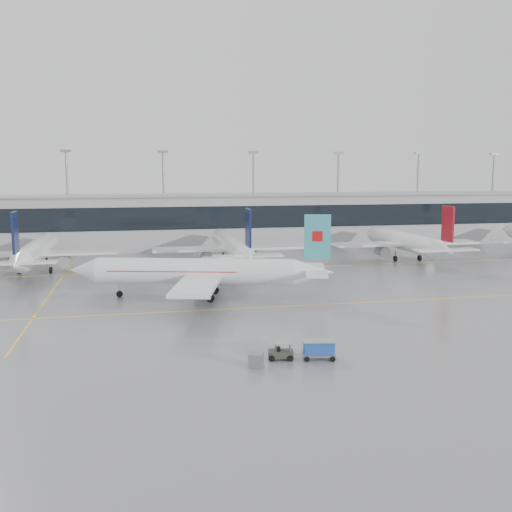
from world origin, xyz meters
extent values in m
plane|color=gray|center=(0.00, 0.00, 0.00)|extent=(320.00, 320.00, 0.00)
cube|color=yellow|center=(0.00, 0.00, 0.01)|extent=(120.00, 0.25, 0.01)
cube|color=yellow|center=(0.00, 30.00, 0.01)|extent=(120.00, 0.25, 0.01)
cube|color=yellow|center=(-30.00, 15.00, 0.01)|extent=(0.25, 60.00, 0.01)
cube|color=#A09FA3|center=(0.00, 62.00, 6.00)|extent=(180.00, 15.00, 12.00)
cube|color=black|center=(0.00, 54.45, 7.50)|extent=(180.00, 0.20, 5.00)
cube|color=gray|center=(0.00, 62.00, 12.20)|extent=(182.00, 16.00, 0.40)
cylinder|color=gray|center=(-33.00, 68.00, 11.00)|extent=(0.50, 0.50, 22.00)
cube|color=gray|center=(-33.00, 68.00, 22.30)|extent=(2.40, 1.00, 0.60)
cylinder|color=gray|center=(-11.00, 68.00, 11.00)|extent=(0.50, 0.50, 22.00)
cube|color=gray|center=(-11.00, 68.00, 22.30)|extent=(2.40, 1.00, 0.60)
cylinder|color=gray|center=(11.00, 68.00, 11.00)|extent=(0.50, 0.50, 22.00)
cube|color=gray|center=(11.00, 68.00, 22.30)|extent=(2.40, 1.00, 0.60)
cylinder|color=gray|center=(33.00, 68.00, 11.00)|extent=(0.50, 0.50, 22.00)
cube|color=gray|center=(33.00, 68.00, 22.30)|extent=(2.40, 1.00, 0.60)
cylinder|color=gray|center=(55.00, 68.00, 11.00)|extent=(0.50, 0.50, 22.00)
cube|color=gray|center=(55.00, 68.00, 22.30)|extent=(2.40, 1.00, 0.60)
cylinder|color=gray|center=(77.00, 68.00, 11.00)|extent=(0.50, 0.50, 22.00)
cube|color=gray|center=(77.00, 68.00, 22.30)|extent=(2.40, 1.00, 0.60)
cylinder|color=white|center=(-9.66, 7.44, 3.82)|extent=(27.52, 10.41, 3.61)
cone|color=white|center=(-24.90, 11.40, 3.82)|extent=(4.78, 4.50, 3.61)
cone|color=white|center=(6.35, 3.27, 3.82)|extent=(6.33, 4.90, 3.61)
cube|color=white|center=(-8.21, 7.06, 3.42)|extent=(12.33, 30.08, 0.45)
cube|color=white|center=(6.55, 3.22, 4.12)|extent=(5.59, 11.79, 0.25)
cube|color=teal|center=(6.74, 3.17, 8.70)|extent=(3.57, 1.24, 6.15)
cylinder|color=#A1A1A1|center=(-9.90, 2.54, 1.92)|extent=(4.01, 2.94, 2.10)
cylinder|color=#A1A1A1|center=(-7.49, 11.83, 1.92)|extent=(4.01, 2.94, 2.10)
cylinder|color=gray|center=(-20.06, 10.14, 1.23)|extent=(0.20, 0.20, 1.57)
cylinder|color=black|center=(-20.06, 10.14, 0.45)|extent=(0.95, 0.52, 0.90)
cylinder|color=gray|center=(-7.90, 4.29, 1.33)|extent=(0.24, 0.24, 1.57)
cylinder|color=black|center=(-7.90, 4.29, 0.55)|extent=(1.18, 0.71, 1.10)
cylinder|color=gray|center=(-6.59, 9.32, 1.33)|extent=(0.24, 0.24, 1.57)
cylinder|color=black|center=(-6.59, 9.32, 0.55)|extent=(1.18, 0.71, 1.10)
cube|color=#B70F0F|center=(6.74, 3.17, 8.82)|extent=(1.47, 0.79, 1.40)
cube|color=#B70F0F|center=(-12.57, 8.19, 4.02)|extent=(18.34, 8.05, 0.12)
cylinder|color=white|center=(-35.00, 35.00, 3.80)|extent=(3.59, 27.36, 3.59)
cone|color=white|center=(-35.00, 50.68, 3.80)|extent=(3.59, 4.00, 3.59)
cone|color=white|center=(-35.00, 18.52, 3.80)|extent=(3.59, 5.60, 3.59)
cube|color=white|center=(-35.00, 33.50, 3.40)|extent=(29.64, 5.00, 0.45)
cube|color=white|center=(-35.00, 18.32, 4.10)|extent=(11.40, 2.80, 0.25)
cube|color=#0F163E|center=(-35.00, 18.12, 8.66)|extent=(0.35, 3.60, 6.12)
cylinder|color=#A1A1A1|center=(-39.80, 34.00, 1.90)|extent=(2.10, 3.60, 2.10)
cylinder|color=#A1A1A1|center=(-30.20, 34.00, 1.90)|extent=(2.10, 3.60, 2.10)
cylinder|color=gray|center=(-35.00, 45.68, 1.23)|extent=(0.20, 0.20, 1.56)
cylinder|color=black|center=(-35.00, 45.68, 0.45)|extent=(0.30, 0.90, 0.90)
cylinder|color=gray|center=(-37.60, 32.50, 1.33)|extent=(0.24, 0.24, 1.56)
cylinder|color=black|center=(-37.60, 32.50, 0.55)|extent=(0.45, 1.10, 1.10)
cylinder|color=gray|center=(-32.40, 32.50, 1.33)|extent=(0.24, 0.24, 1.56)
cylinder|color=black|center=(-32.40, 32.50, 0.55)|extent=(0.45, 1.10, 1.10)
cylinder|color=white|center=(0.00, 35.00, 3.80)|extent=(3.59, 27.36, 3.59)
cone|color=white|center=(0.00, 50.68, 3.80)|extent=(3.59, 4.00, 3.59)
cone|color=white|center=(0.00, 18.52, 3.80)|extent=(3.59, 5.60, 3.59)
cube|color=white|center=(0.00, 33.50, 3.40)|extent=(29.64, 5.00, 0.45)
cube|color=white|center=(0.00, 18.32, 4.10)|extent=(11.40, 2.80, 0.25)
cube|color=#0F163E|center=(0.00, 18.12, 8.66)|extent=(0.35, 3.60, 6.12)
cylinder|color=#A1A1A1|center=(-4.80, 34.00, 1.90)|extent=(2.10, 3.60, 2.10)
cylinder|color=#A1A1A1|center=(4.80, 34.00, 1.90)|extent=(2.10, 3.60, 2.10)
cylinder|color=gray|center=(0.00, 45.68, 1.23)|extent=(0.20, 0.20, 1.56)
cylinder|color=black|center=(0.00, 45.68, 0.45)|extent=(0.30, 0.90, 0.90)
cylinder|color=gray|center=(-2.60, 32.50, 1.33)|extent=(0.24, 0.24, 1.56)
cylinder|color=black|center=(-2.60, 32.50, 0.55)|extent=(0.45, 1.10, 1.10)
cylinder|color=gray|center=(2.60, 32.50, 1.33)|extent=(0.24, 0.24, 1.56)
cylinder|color=black|center=(2.60, 32.50, 0.55)|extent=(0.45, 1.10, 1.10)
cylinder|color=white|center=(35.00, 35.00, 3.80)|extent=(3.59, 27.36, 3.59)
cone|color=white|center=(35.00, 50.68, 3.80)|extent=(3.59, 4.00, 3.59)
cone|color=white|center=(35.00, 18.52, 3.80)|extent=(3.59, 5.60, 3.59)
cube|color=white|center=(35.00, 33.50, 3.40)|extent=(29.64, 5.00, 0.45)
cube|color=white|center=(35.00, 18.32, 4.10)|extent=(11.40, 2.80, 0.25)
cube|color=maroon|center=(35.00, 18.12, 8.66)|extent=(0.35, 3.60, 6.12)
cylinder|color=#A1A1A1|center=(30.20, 34.00, 1.90)|extent=(2.10, 3.60, 2.10)
cylinder|color=#A1A1A1|center=(39.80, 34.00, 1.90)|extent=(2.10, 3.60, 2.10)
cylinder|color=gray|center=(35.00, 45.68, 1.23)|extent=(0.20, 0.20, 1.56)
cylinder|color=black|center=(35.00, 45.68, 0.45)|extent=(0.30, 0.90, 0.90)
cylinder|color=gray|center=(32.40, 32.50, 1.33)|extent=(0.24, 0.24, 1.56)
cylinder|color=black|center=(32.40, 32.50, 0.55)|extent=(0.45, 1.10, 1.10)
cylinder|color=gray|center=(37.60, 32.50, 1.33)|extent=(0.24, 0.24, 1.56)
cylinder|color=black|center=(37.60, 32.50, 0.55)|extent=(0.45, 1.10, 1.10)
cone|color=white|center=(70.00, 50.68, 3.80)|extent=(3.59, 4.00, 3.59)
cube|color=#31352C|center=(-4.41, -20.69, 0.53)|extent=(2.52, 1.67, 0.68)
cube|color=gray|center=(-4.22, -20.72, 1.66)|extent=(2.04, 1.58, 0.06)
cube|color=black|center=(-4.70, -20.63, 0.97)|extent=(0.62, 0.85, 0.39)
cylinder|color=gray|center=(-2.70, -21.01, 0.48)|extent=(1.15, 0.29, 0.08)
cylinder|color=gray|center=(-4.99, -21.12, 1.21)|extent=(0.08, 0.08, 0.87)
cylinder|color=gray|center=(-4.79, -20.07, 1.21)|extent=(0.08, 0.08, 0.87)
cylinder|color=gray|center=(-3.66, -21.37, 1.21)|extent=(0.08, 0.08, 0.87)
cylinder|color=gray|center=(-3.46, -20.33, 1.21)|extent=(0.08, 0.08, 0.87)
cylinder|color=black|center=(-5.39, -21.14, 0.29)|extent=(0.61, 0.30, 0.58)
cylinder|color=black|center=(-5.15, -19.91, 0.29)|extent=(0.61, 0.30, 0.58)
cylinder|color=black|center=(-3.67, -21.47, 0.29)|extent=(0.61, 0.30, 0.58)
cylinder|color=black|center=(-3.44, -20.23, 0.29)|extent=(0.61, 0.30, 0.58)
cube|color=gray|center=(-0.88, -21.36, 0.45)|extent=(3.26, 2.06, 0.18)
cube|color=#1D49A1|center=(-0.88, -21.36, 1.16)|extent=(3.04, 1.92, 1.21)
cube|color=gray|center=(-0.88, -21.36, 1.82)|extent=(3.28, 2.15, 0.10)
cylinder|color=black|center=(-2.21, -21.88, 0.25)|extent=(0.53, 0.27, 0.50)
cylinder|color=black|center=(-1.92, -20.39, 0.25)|extent=(0.53, 0.27, 0.50)
cylinder|color=black|center=(0.17, -22.33, 0.25)|extent=(0.53, 0.27, 0.50)
cylinder|color=black|center=(0.46, -20.85, 0.25)|extent=(0.53, 0.27, 0.50)
cube|color=slate|center=(-7.14, -22.37, 0.64)|extent=(1.61, 1.55, 1.27)
camera|label=1|loc=(-17.20, -70.83, 17.47)|focal=40.00mm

